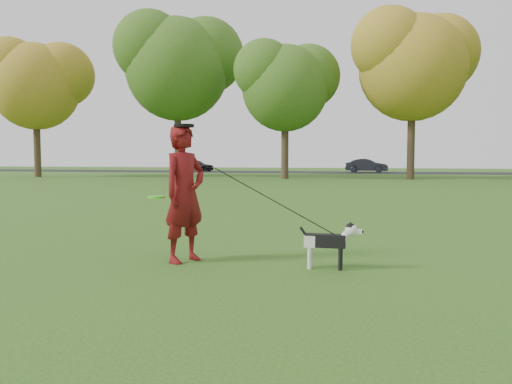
% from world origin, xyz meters
% --- Properties ---
extents(ground, '(120.00, 120.00, 0.00)m').
position_xyz_m(ground, '(0.00, 0.00, 0.00)').
color(ground, '#285116').
rests_on(ground, ground).
extents(road, '(120.00, 7.00, 0.02)m').
position_xyz_m(road, '(0.00, 40.00, 0.01)').
color(road, black).
rests_on(road, ground).
extents(man, '(0.70, 0.80, 1.85)m').
position_xyz_m(man, '(-1.24, -0.55, 0.92)').
color(man, '#610D0E').
rests_on(man, ground).
extents(dog, '(0.81, 0.16, 0.61)m').
position_xyz_m(dog, '(0.72, -0.59, 0.37)').
color(dog, black).
rests_on(dog, ground).
extents(car_left, '(3.57, 1.68, 1.18)m').
position_xyz_m(car_left, '(-15.15, 40.00, 0.61)').
color(car_left, black).
rests_on(car_left, road).
extents(car_mid, '(3.91, 1.65, 1.25)m').
position_xyz_m(car_mid, '(1.32, 40.00, 0.65)').
color(car_mid, black).
rests_on(car_mid, road).
extents(man_held_items, '(2.53, 0.40, 1.45)m').
position_xyz_m(man_held_items, '(-0.17, -0.60, 0.94)').
color(man_held_items, '#44E31C').
rests_on(man_held_items, ground).
extents(tree_row, '(51.74, 8.86, 12.01)m').
position_xyz_m(tree_row, '(-1.43, 26.07, 7.41)').
color(tree_row, '#38281C').
rests_on(tree_row, ground).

